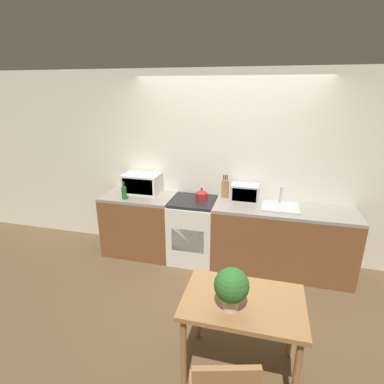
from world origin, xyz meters
The scene contains 13 objects.
ground_plane centered at (0.00, 0.00, 0.00)m, with size 16.00×16.00×0.00m, color brown.
wall_back centered at (0.00, 1.14, 1.30)m, with size 10.00×0.06×2.60m.
counter_left_run centered at (-1.20, 0.80, 0.45)m, with size 1.00×0.62×0.90m.
counter_right_run centered at (0.81, 0.80, 0.45)m, with size 1.79×0.62×0.90m.
stove_range centered at (-0.39, 0.80, 0.45)m, with size 0.61×0.62×0.90m.
kettle centered at (-0.29, 0.84, 0.97)m, with size 0.16×0.16×0.17m.
microwave centered at (-1.19, 0.92, 1.04)m, with size 0.52×0.34×0.28m.
bottle centered at (-1.32, 0.60, 0.99)m, with size 0.07×0.07×0.24m.
knife_block centered at (0.01, 1.01, 1.03)m, with size 0.09×0.06×0.32m.
toaster_oven centered at (0.29, 0.96, 1.01)m, with size 0.36×0.24×0.22m.
sink_basin centered at (0.75, 0.81, 0.92)m, with size 0.47×0.38×0.24m.
dining_table centered at (0.45, -0.89, 0.64)m, with size 0.97×0.65×0.73m.
potted_plant centered at (0.36, -1.01, 0.93)m, with size 0.27×0.27×0.35m.
Camera 1 is at (0.54, -2.91, 2.34)m, focal length 28.00 mm.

